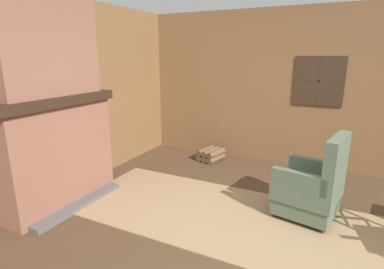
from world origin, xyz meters
name	(u,v)px	position (x,y,z in m)	size (l,w,h in m)	color
ground_plane	(257,259)	(0.00, 0.00, 0.00)	(14.00, 14.00, 0.00)	#4C3523
wood_panel_wall_left	(37,101)	(-2.75, 0.00, 1.28)	(0.06, 6.05, 2.56)	brown
wood_panel_wall_back	(305,89)	(0.00, 2.75, 1.28)	(6.05, 0.09, 2.56)	brown
fireplace_hearth	(58,152)	(-2.49, 0.00, 0.68)	(0.64, 1.52, 1.36)	brown
chimney_breast	(44,43)	(-2.51, 0.00, 1.95)	(0.38, 1.25, 1.17)	brown
area_rug	(246,221)	(-0.28, 0.60, 0.01)	(4.21, 1.54, 0.01)	#997A56
armchair	(312,188)	(0.35, 1.00, 0.36)	(0.76, 0.74, 1.00)	#516651
firewood_stack	(211,154)	(-1.43, 2.29, 0.11)	(0.43, 0.50, 0.21)	brown
storage_case	(84,84)	(-2.55, 0.57, 1.44)	(0.17, 0.21, 0.16)	gray
decorative_plate_on_mantel	(38,85)	(-2.57, -0.09, 1.49)	(0.07, 0.27, 0.27)	#336093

